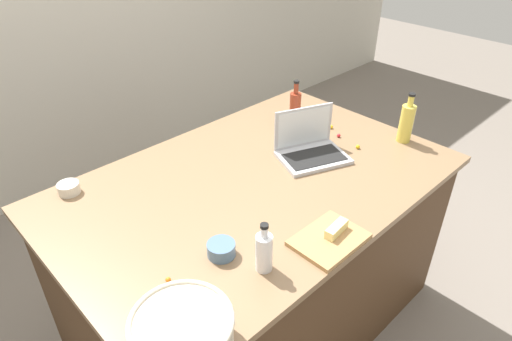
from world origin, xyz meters
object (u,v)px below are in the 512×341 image
(bottle_oil, at_px, (406,122))
(ramekin_medium, at_px, (221,249))
(bottle_vinegar, at_px, (264,251))
(mixing_bowl_large, at_px, (183,333))
(cutting_board, at_px, (329,240))
(ramekin_small, at_px, (69,188))
(butter_stick_left, at_px, (336,229))
(bottle_soy, at_px, (295,110))
(laptop, at_px, (310,147))

(bottle_oil, relative_size, ramekin_medium, 2.54)
(bottle_vinegar, distance_m, bottle_oil, 1.14)
(mixing_bowl_large, bearing_deg, ramekin_medium, 34.17)
(mixing_bowl_large, distance_m, ramekin_medium, 0.39)
(cutting_board, bearing_deg, mixing_bowl_large, 179.64)
(mixing_bowl_large, distance_m, bottle_oil, 1.52)
(ramekin_small, bearing_deg, butter_stick_left, -58.19)
(ramekin_medium, bearing_deg, bottle_vinegar, -67.80)
(butter_stick_left, bearing_deg, bottle_soy, 52.31)
(butter_stick_left, height_order, ramekin_medium, butter_stick_left)
(bottle_soy, xyz_separation_m, ramekin_medium, (-0.89, -0.46, -0.08))
(butter_stick_left, distance_m, ramekin_small, 1.11)
(mixing_bowl_large, height_order, ramekin_small, mixing_bowl_large)
(mixing_bowl_large, xyz_separation_m, cutting_board, (0.64, -0.00, -0.06))
(bottle_vinegar, xyz_separation_m, ramekin_medium, (-0.06, 0.15, -0.05))
(laptop, height_order, bottle_soy, bottle_soy)
(bottle_oil, xyz_separation_m, cutting_board, (-0.86, -0.21, -0.09))
(laptop, bearing_deg, mixing_bowl_large, -157.40)
(bottle_oil, bearing_deg, ramekin_medium, 179.57)
(bottle_soy, xyz_separation_m, butter_stick_left, (-0.52, -0.68, -0.07))
(bottle_vinegar, height_order, ramekin_small, bottle_vinegar)
(laptop, distance_m, butter_stick_left, 0.58)
(bottle_oil, bearing_deg, laptop, 152.82)
(bottle_soy, distance_m, butter_stick_left, 0.86)
(butter_stick_left, bearing_deg, laptop, 49.98)
(bottle_soy, relative_size, ramekin_small, 2.95)
(laptop, height_order, mixing_bowl_large, laptop)
(butter_stick_left, height_order, ramekin_small, butter_stick_left)
(bottle_oil, height_order, ramekin_small, bottle_oil)
(cutting_board, xyz_separation_m, ramekin_medium, (-0.33, 0.22, 0.02))
(bottle_soy, bearing_deg, laptop, -122.88)
(laptop, xyz_separation_m, bottle_vinegar, (-0.68, -0.37, 0.03))
(laptop, height_order, ramekin_small, laptop)
(bottle_soy, relative_size, butter_stick_left, 2.44)
(bottle_soy, relative_size, bottle_vinegar, 1.40)
(mixing_bowl_large, relative_size, bottle_oil, 1.14)
(laptop, relative_size, bottle_oil, 1.44)
(butter_stick_left, relative_size, ramekin_small, 1.21)
(bottle_oil, relative_size, ramekin_small, 2.81)
(laptop, xyz_separation_m, butter_stick_left, (-0.37, -0.44, -0.01))
(cutting_board, height_order, ramekin_small, ramekin_small)
(laptop, distance_m, bottle_vinegar, 0.77)
(bottle_vinegar, bearing_deg, bottle_soy, 36.30)
(laptop, height_order, butter_stick_left, laptop)
(bottle_soy, distance_m, ramekin_medium, 1.00)
(ramekin_medium, bearing_deg, butter_stick_left, -30.95)
(mixing_bowl_large, height_order, bottle_vinegar, bottle_vinegar)
(bottle_soy, distance_m, bottle_vinegar, 1.03)
(ramekin_medium, bearing_deg, bottle_soy, 27.29)
(laptop, xyz_separation_m, bottle_oil, (0.45, -0.23, 0.06))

